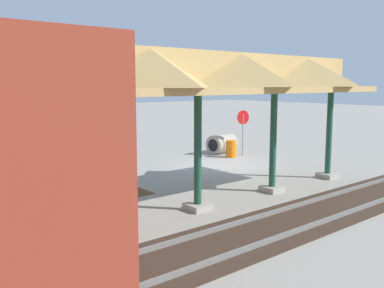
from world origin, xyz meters
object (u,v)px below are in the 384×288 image
at_px(stop_sign, 243,123).
at_px(backhoe, 41,159).
at_px(traffic_barrel, 231,149).
at_px(concrete_pipe, 222,144).

xyz_separation_m(stop_sign, backhoe, (11.44, 1.06, -0.52)).
bearing_deg(traffic_barrel, backhoe, 5.91).
bearing_deg(backhoe, stop_sign, -174.71).
bearing_deg(concrete_pipe, backhoe, 12.11).
xyz_separation_m(backhoe, concrete_pipe, (-11.17, -2.40, -0.73)).
height_order(concrete_pipe, traffic_barrel, concrete_pipe).
distance_m(stop_sign, concrete_pipe, 1.86).
xyz_separation_m(stop_sign, concrete_pipe, (0.27, -1.34, -1.26)).
relative_size(stop_sign, traffic_barrel, 2.74).
bearing_deg(stop_sign, backhoe, 5.29).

